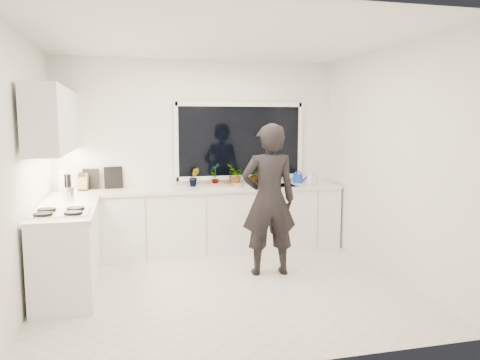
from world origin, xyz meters
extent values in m
cube|color=beige|center=(0.00, 0.00, -0.01)|extent=(4.00, 3.50, 0.02)
cube|color=white|center=(0.00, 1.76, 1.35)|extent=(4.00, 0.02, 2.70)
cube|color=white|center=(-2.01, 0.00, 1.35)|extent=(0.02, 3.50, 2.70)
cube|color=white|center=(2.01, 0.00, 1.35)|extent=(0.02, 3.50, 2.70)
cube|color=white|center=(0.00, 0.00, 2.71)|extent=(4.00, 3.50, 0.02)
cube|color=black|center=(0.60, 1.73, 1.55)|extent=(1.80, 0.02, 1.00)
cube|color=white|center=(0.00, 1.45, 0.44)|extent=(3.92, 0.58, 0.88)
cube|color=white|center=(-1.67, 0.35, 0.44)|extent=(0.58, 1.60, 0.88)
cube|color=silver|center=(0.00, 1.44, 0.90)|extent=(3.94, 0.62, 0.04)
cube|color=silver|center=(-1.67, 0.35, 0.90)|extent=(0.62, 1.60, 0.04)
cube|color=white|center=(-1.79, 0.70, 1.85)|extent=(0.34, 2.10, 0.70)
cube|color=silver|center=(1.05, 1.45, 0.87)|extent=(0.58, 0.42, 0.14)
cylinder|color=silver|center=(1.05, 1.65, 1.03)|extent=(0.03, 0.03, 0.22)
cube|color=black|center=(-1.69, 0.00, 0.94)|extent=(0.56, 0.48, 0.03)
imported|color=black|center=(0.62, 0.35, 0.91)|extent=(0.70, 0.49, 1.81)
cube|color=silver|center=(0.32, 1.42, 0.94)|extent=(0.56, 0.47, 0.03)
cube|color=red|center=(0.32, 1.42, 0.95)|extent=(0.51, 0.42, 0.01)
cylinder|color=blue|center=(1.47, 1.61, 0.98)|extent=(0.17, 0.17, 0.13)
cylinder|color=white|center=(-1.85, 1.55, 1.05)|extent=(0.12, 0.12, 0.26)
cube|color=olive|center=(-1.59, 1.59, 1.03)|extent=(0.14, 0.11, 0.22)
cylinder|color=silver|center=(-1.69, 0.80, 1.00)|extent=(0.14, 0.14, 0.16)
cube|color=black|center=(-1.50, 1.69, 1.06)|extent=(0.22, 0.06, 0.28)
cube|color=black|center=(-1.20, 1.69, 1.07)|extent=(0.25, 0.06, 0.30)
imported|color=#26662D|center=(-0.10, 1.61, 1.05)|extent=(0.15, 0.12, 0.27)
imported|color=#26662D|center=(0.21, 1.61, 1.09)|extent=(0.21, 0.20, 0.33)
imported|color=#26662D|center=(0.51, 1.61, 1.07)|extent=(0.30, 0.32, 0.30)
imported|color=#26662D|center=(0.80, 1.61, 1.08)|extent=(0.22, 0.22, 0.31)
imported|color=#D8BF66|center=(1.54, 1.30, 1.06)|extent=(0.15, 0.15, 0.28)
imported|color=#D8BF66|center=(1.60, 1.30, 1.01)|extent=(0.11, 0.11, 0.18)
camera|label=1|loc=(-1.04, -4.91, 1.84)|focal=35.00mm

